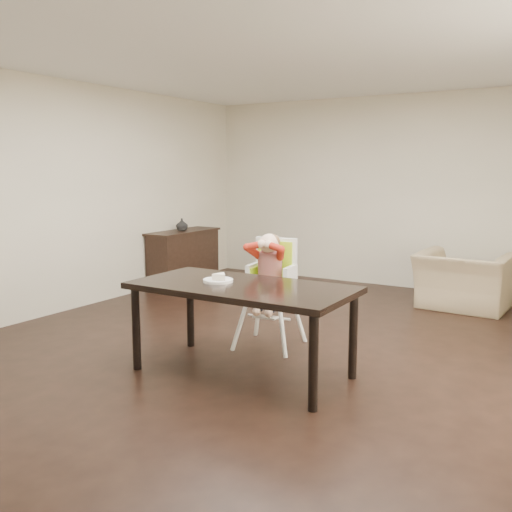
{
  "coord_description": "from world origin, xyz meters",
  "views": [
    {
      "loc": [
        2.38,
        -4.45,
        1.68
      ],
      "look_at": [
        -0.28,
        -0.05,
        0.89
      ],
      "focal_mm": 40.0,
      "sensor_mm": 36.0,
      "label": 1
    }
  ],
  "objects_px": {
    "high_chair": "(271,267)",
    "armchair": "(464,271)",
    "dining_table": "(242,294)",
    "sideboard": "(184,257)"
  },
  "relations": [
    {
      "from": "sideboard",
      "to": "high_chair",
      "type": "bearing_deg",
      "value": -36.65
    },
    {
      "from": "sideboard",
      "to": "dining_table",
      "type": "bearing_deg",
      "value": -44.52
    },
    {
      "from": "high_chair",
      "to": "armchair",
      "type": "xyz_separation_m",
      "value": [
        1.27,
        2.48,
        -0.31
      ]
    },
    {
      "from": "high_chair",
      "to": "sideboard",
      "type": "xyz_separation_m",
      "value": [
        -2.54,
        1.89,
        -0.37
      ]
    },
    {
      "from": "armchair",
      "to": "sideboard",
      "type": "xyz_separation_m",
      "value": [
        -3.81,
        -0.59,
        -0.06
      ]
    },
    {
      "from": "dining_table",
      "to": "high_chair",
      "type": "distance_m",
      "value": 0.81
    },
    {
      "from": "armchair",
      "to": "dining_table",
      "type": "bearing_deg",
      "value": 75.07
    },
    {
      "from": "dining_table",
      "to": "armchair",
      "type": "bearing_deg",
      "value": 71.46
    },
    {
      "from": "high_chair",
      "to": "armchair",
      "type": "distance_m",
      "value": 2.8
    },
    {
      "from": "dining_table",
      "to": "high_chair",
      "type": "relative_size",
      "value": 1.66
    }
  ]
}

